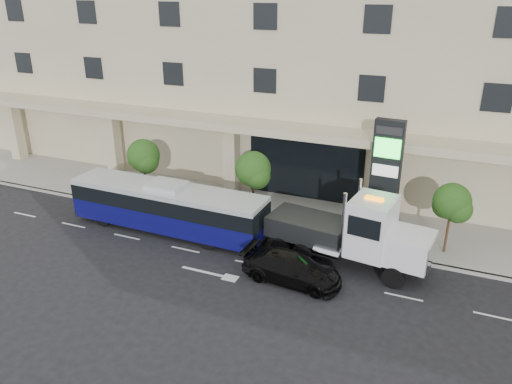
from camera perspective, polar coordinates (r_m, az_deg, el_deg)
ground at (r=28.22m, az=0.57°, el=-6.75°), size 120.00×120.00×0.00m
sidewalk at (r=32.37m, az=3.91°, el=-2.61°), size 120.00×6.00×0.15m
curb at (r=29.83m, az=2.03°, el=-4.88°), size 120.00×0.30×0.15m
convention_center at (r=39.51m, az=9.47°, el=16.71°), size 60.00×17.60×20.00m
tree_left at (r=34.36m, az=-12.71°, el=3.85°), size 2.27×2.20×4.22m
tree_mid at (r=30.56m, az=-0.30°, el=2.36°), size 2.28×2.20×4.38m
tree_right at (r=28.52m, az=21.50°, el=-1.31°), size 2.10×2.00×4.04m
city_bus at (r=30.25m, az=-10.06°, el=-1.65°), size 12.34×2.81×3.11m
tow_truck at (r=26.58m, az=11.17°, el=-4.68°), size 9.92×3.52×4.49m
black_sedan at (r=25.28m, az=4.13°, el=-8.67°), size 5.22×2.42×1.48m
signage_pylon at (r=29.95m, az=14.55°, el=1.82°), size 1.72×0.73×6.76m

